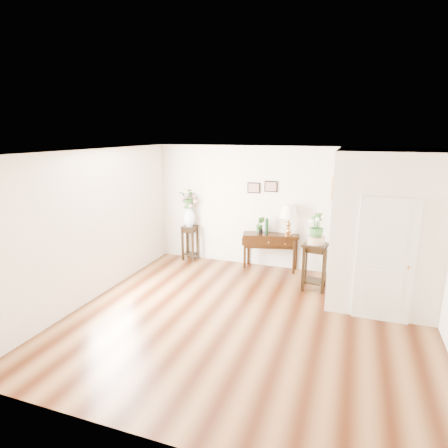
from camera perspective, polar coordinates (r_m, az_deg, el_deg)
The scene contains 20 objects.
floor at distance 6.53m, azimuth 3.53°, elevation -14.49°, with size 6.00×5.50×0.02m, color brown.
ceiling at distance 5.76m, azimuth 3.95°, elevation 10.85°, with size 6.00×5.50×0.02m, color white.
wall_back at distance 8.60m, azimuth 8.72°, elevation 2.31°, with size 6.00×0.02×2.80m, color silver.
wall_front at distance 3.61m, azimuth -8.62°, elevation -14.38°, with size 6.00×0.02×2.80m, color silver.
wall_left at distance 7.36m, azimuth -19.36°, elevation -0.28°, with size 0.02×5.50×2.80m, color silver.
partition at distance 7.53m, azimuth 23.14°, elevation -0.31°, with size 1.80×1.95×2.80m, color silver.
door at distance 6.66m, azimuth 23.33°, elevation -5.23°, with size 0.90×0.05×2.10m, color silver.
art_print_left at distance 8.65m, azimuth 4.55°, elevation 5.51°, with size 0.30×0.02×0.25m, color black.
art_print_right at distance 8.55m, azimuth 7.16°, elevation 5.69°, with size 0.30×0.02×0.25m, color black.
wall_ornament at distance 7.52m, azimuth 16.39°, elevation 5.29°, with size 0.51×0.51×0.07m, color #C27B3E.
console_table at distance 8.71m, azimuth 7.07°, elevation -4.15°, with size 1.26×0.42×0.84m, color black.
table_lamp at distance 8.44m, azimuth 9.83°, elevation 0.58°, with size 0.40×0.40×0.71m, color #B27C40.
green_vase at distance 8.57m, azimuth 6.53°, elevation -0.33°, with size 0.07×0.07×0.35m, color black.
potted_plant at distance 8.60m, azimuth 5.54°, elevation -0.16°, with size 0.20×0.16×0.37m, color #2C5D25.
plant_stand_a at distance 9.32m, azimuth -5.20°, elevation -2.85°, with size 0.33×0.33×0.86m, color black.
porcelain_vase at distance 9.15m, azimuth -5.29°, elevation 1.08°, with size 0.29×0.29×0.50m, color white, non-canonical shape.
lily_arrangement at distance 9.07m, azimuth -5.35°, elevation 3.68°, with size 0.44×0.39×0.49m, color #2C5D25.
plant_stand_b at distance 7.76m, azimuth 13.60°, elevation -6.30°, with size 0.45×0.45×0.95m, color black.
ceramic_bowl at distance 7.59m, azimuth 13.84°, elevation -2.36°, with size 0.34×0.34×0.15m, color #B2A696.
narcissus at distance 7.52m, azimuth 13.97°, elevation -0.25°, with size 0.28×0.28×0.50m, color #2C5D25.
Camera 1 is at (1.54, -5.54, 3.10)m, focal length 30.00 mm.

